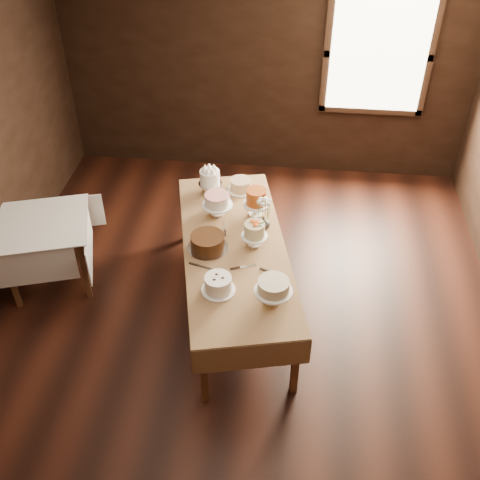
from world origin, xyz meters
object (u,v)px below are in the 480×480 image
at_px(display_table, 235,251).
at_px(cake_server_b, 277,275).
at_px(cake_lattice, 217,205).
at_px(cake_server_e, 206,268).
at_px(cake_server_c, 225,225).
at_px(cake_speckled, 241,185).
at_px(cake_cream, 273,291).
at_px(side_table, 44,230).
at_px(cake_meringue, 210,182).
at_px(cake_server_a, 248,266).
at_px(flower_vase, 263,223).
at_px(cake_caramel, 256,204).
at_px(cake_flowers, 254,235).
at_px(cake_chocolate, 208,243).
at_px(cake_swirl, 218,284).

distance_m(display_table, cake_server_b, 0.54).
distance_m(cake_lattice, cake_server_e, 0.82).
xyz_separation_m(cake_lattice, cake_server_c, (0.10, -0.19, -0.10)).
distance_m(cake_speckled, cake_server_b, 1.35).
xyz_separation_m(cake_cream, cake_server_c, (-0.53, 0.96, -0.10)).
bearing_deg(side_table, cake_meringue, 24.61).
bearing_deg(cake_meringue, cake_server_a, -65.66).
height_order(cake_lattice, flower_vase, cake_lattice).
height_order(cake_speckled, cake_cream, cake_cream).
bearing_deg(cake_server_b, cake_caramel, 130.16).
height_order(cake_speckled, cake_flowers, cake_flowers).
bearing_deg(cake_server_c, cake_server_b, -147.79).
distance_m(cake_chocolate, cake_flowers, 0.43).
bearing_deg(cake_server_b, cake_server_c, 153.20).
xyz_separation_m(cake_server_a, cake_server_c, (-0.28, 0.56, 0.00)).
relative_size(cake_cream, flower_vase, 2.60).
relative_size(side_table, cake_server_e, 4.52).
bearing_deg(cake_cream, cake_lattice, 118.64).
relative_size(cake_speckled, cake_chocolate, 0.68).
bearing_deg(cake_chocolate, flower_vase, 36.67).
relative_size(display_table, cake_caramel, 8.40).
distance_m(cake_speckled, cake_cream, 1.65).
xyz_separation_m(cake_swirl, cake_server_b, (0.48, 0.25, -0.07)).
distance_m(cake_cream, flower_vase, 0.97).
bearing_deg(cake_swirl, flower_vase, 71.10).
height_order(cake_meringue, cake_cream, cake_meringue).
bearing_deg(cake_caramel, flower_vase, -66.98).
bearing_deg(cake_lattice, cake_cream, -61.36).
relative_size(cake_lattice, cake_server_a, 1.29).
bearing_deg(cake_swirl, cake_server_a, 57.13).
height_order(side_table, cake_server_b, cake_server_b).
xyz_separation_m(side_table, cake_meringue, (1.55, 0.71, 0.21)).
bearing_deg(cake_cream, cake_swirl, 172.10).
bearing_deg(cake_chocolate, cake_speckled, 78.90).
bearing_deg(cake_server_a, cake_caramel, 67.56).
relative_size(cake_cream, cake_server_b, 1.44).
height_order(cake_server_b, flower_vase, flower_vase).
bearing_deg(cake_server_c, cake_swirl, 176.29).
bearing_deg(cake_flowers, cake_caramel, 93.34).
relative_size(display_table, side_table, 2.33).
distance_m(side_table, cake_server_b, 2.37).
relative_size(cake_chocolate, cake_server_c, 1.81).
xyz_separation_m(display_table, side_table, (-1.90, 0.15, -0.04)).
distance_m(cake_speckled, flower_vase, 0.69).
xyz_separation_m(side_table, cake_flowers, (2.08, -0.11, 0.20)).
bearing_deg(cake_meringue, cake_swirl, -78.71).
bearing_deg(display_table, cake_flowers, 13.87).
height_order(cake_lattice, cake_server_b, cake_lattice).
bearing_deg(cake_meringue, cake_server_c, -67.96).
bearing_deg(cake_server_a, display_table, 97.60).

